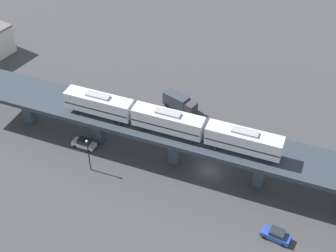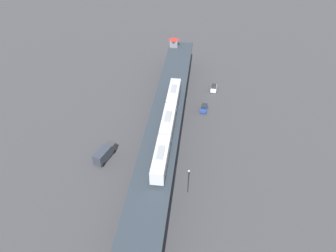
# 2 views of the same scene
# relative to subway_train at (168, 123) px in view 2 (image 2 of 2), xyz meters

# --- Properties ---
(ground_plane) EXTENTS (400.00, 400.00, 0.00)m
(ground_plane) POSITION_rel_subway_train_xyz_m (2.82, -6.76, -10.11)
(ground_plane) COLOR #38383A
(elevated_viaduct) EXTENTS (26.82, 91.80, 7.57)m
(elevated_viaduct) POSITION_rel_subway_train_xyz_m (2.86, -6.93, -3.60)
(elevated_viaduct) COLOR #283039
(elevated_viaduct) RESTS_ON ground
(subway_train) EXTENTS (10.26, 37.00, 4.45)m
(subway_train) POSITION_rel_subway_train_xyz_m (0.00, 0.00, 0.00)
(subway_train) COLOR silver
(subway_train) RESTS_ON elevated_viaduct
(signal_hut) EXTENTS (3.80, 3.80, 3.40)m
(signal_hut) POSITION_rel_subway_train_xyz_m (13.66, -47.40, -0.74)
(signal_hut) COLOR slate
(signal_hut) RESTS_ON elevated_viaduct
(street_car_white) EXTENTS (2.40, 4.60, 1.89)m
(street_car_white) POSITION_rel_subway_train_xyz_m (-4.41, -34.45, -9.17)
(street_car_white) COLOR silver
(street_car_white) RESTS_ON ground
(street_car_blue) EXTENTS (2.20, 4.52, 1.89)m
(street_car_blue) POSITION_rel_subway_train_xyz_m (-4.16, -22.05, -9.17)
(street_car_blue) COLOR #233D93
(street_car_blue) RESTS_ON ground
(street_car_silver) EXTENTS (2.57, 4.65, 1.89)m
(street_car_silver) POSITION_rel_subway_train_xyz_m (-4.49, 15.37, -9.17)
(street_car_silver) COLOR #B7BABF
(street_car_silver) RESTS_ON ground
(delivery_truck) EXTENTS (2.97, 7.39, 3.20)m
(delivery_truck) POSITION_rel_subway_train_xyz_m (14.51, 6.70, -8.35)
(delivery_truck) COLOR #333338
(delivery_truck) RESTS_ON ground
(street_lamp) EXTENTS (0.44, 0.44, 6.94)m
(street_lamp) POSITION_rel_subway_train_xyz_m (-8.29, 10.65, -6.00)
(street_lamp) COLOR black
(street_lamp) RESTS_ON ground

